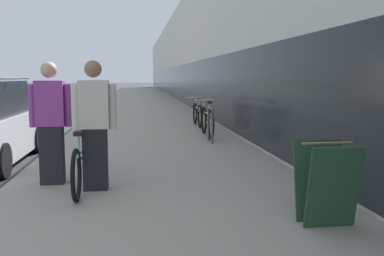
# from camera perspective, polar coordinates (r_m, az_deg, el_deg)

# --- Properties ---
(sidewalk_slab) EXTENTS (4.56, 70.00, 0.10)m
(sidewalk_slab) POSITION_cam_1_polar(r_m,az_deg,el_deg) (24.86, -6.64, 3.10)
(sidewalk_slab) COLOR gray
(sidewalk_slab) RESTS_ON ground
(storefront_facade) EXTENTS (10.01, 70.00, 6.10)m
(storefront_facade) POSITION_cam_1_polar(r_m,az_deg,el_deg) (33.71, 5.77, 9.19)
(storefront_facade) COLOR silver
(storefront_facade) RESTS_ON ground
(tandem_bicycle) EXTENTS (0.52, 2.52, 0.86)m
(tandem_bicycle) POSITION_cam_1_polar(r_m,az_deg,el_deg) (6.50, -14.12, -4.09)
(tandem_bicycle) COLOR black
(tandem_bicycle) RESTS_ON sidewalk_slab
(person_rider) EXTENTS (0.61, 0.24, 1.80)m
(person_rider) POSITION_cam_1_polar(r_m,az_deg,el_deg) (6.08, -12.87, 0.32)
(person_rider) COLOR black
(person_rider) RESTS_ON sidewalk_slab
(person_bystander) EXTENTS (0.61, 0.24, 1.80)m
(person_bystander) POSITION_cam_1_polar(r_m,az_deg,el_deg) (6.60, -18.31, 0.61)
(person_bystander) COLOR black
(person_bystander) RESTS_ON sidewalk_slab
(bike_rack_hoop) EXTENTS (0.05, 0.60, 0.84)m
(bike_rack_hoop) POSITION_cam_1_polar(r_m,az_deg,el_deg) (10.27, 2.47, 0.92)
(bike_rack_hoop) COLOR #4C4C51
(bike_rack_hoop) RESTS_ON sidewalk_slab
(cruiser_bike_nearest) EXTENTS (0.52, 1.87, 0.96)m
(cruiser_bike_nearest) POSITION_cam_1_polar(r_m,az_deg,el_deg) (11.28, 2.03, 0.89)
(cruiser_bike_nearest) COLOR black
(cruiser_bike_nearest) RESTS_ON sidewalk_slab
(cruiser_bike_middle) EXTENTS (0.52, 1.81, 0.91)m
(cruiser_bike_middle) POSITION_cam_1_polar(r_m,az_deg,el_deg) (13.63, 0.73, 1.86)
(cruiser_bike_middle) COLOR black
(cruiser_bike_middle) RESTS_ON sidewalk_slab
(sandwich_board_sign) EXTENTS (0.56, 0.56, 0.90)m
(sandwich_board_sign) POSITION_cam_1_polar(r_m,az_deg,el_deg) (4.83, 17.43, -7.02)
(sandwich_board_sign) COLOR #23472D
(sandwich_board_sign) RESTS_ON sidewalk_slab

